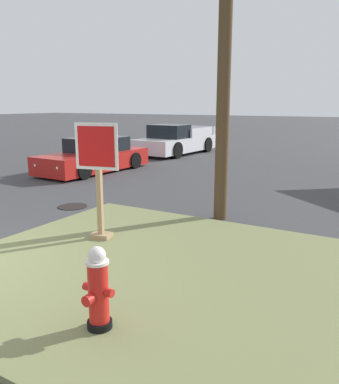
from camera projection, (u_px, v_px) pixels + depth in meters
grass_corner_patch at (148, 268)px, 5.99m from camera, size 5.91×5.49×0.08m
fire_hydrant at (98, 290)px, 4.23m from camera, size 0.38×0.34×0.93m
stop_sign at (99, 182)px, 6.99m from camera, size 0.79×0.35×2.07m
manhole_cover at (73, 206)px, 9.70m from camera, size 0.70×0.70×0.02m
parked_sedan_red at (95, 157)px, 14.73m from camera, size 2.01×4.57×1.25m
pickup_truck_white at (176, 142)px, 19.85m from camera, size 2.31×5.12×1.48m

